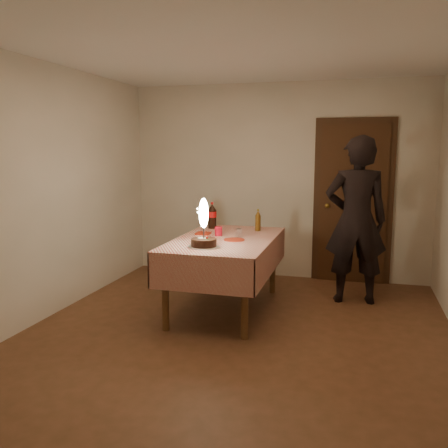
{
  "coord_description": "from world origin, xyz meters",
  "views": [
    {
      "loc": [
        1.05,
        -4.09,
        1.73
      ],
      "look_at": [
        -0.29,
        0.65,
        0.95
      ],
      "focal_mm": 38.0,
      "sensor_mm": 36.0,
      "label": 1
    }
  ],
  "objects_px": {
    "red_plate": "(234,240)",
    "red_cup": "(219,231)",
    "cola_bottle": "(212,216)",
    "amber_bottle_right": "(258,221)",
    "photographer": "(356,220)",
    "birthday_cake": "(204,234)",
    "dining_table": "(225,248)",
    "clear_cup": "(239,233)"
  },
  "relations": [
    {
      "from": "birthday_cake",
      "to": "amber_bottle_right",
      "type": "relative_size",
      "value": 1.86
    },
    {
      "from": "red_plate",
      "to": "amber_bottle_right",
      "type": "height_order",
      "value": "amber_bottle_right"
    },
    {
      "from": "clear_cup",
      "to": "cola_bottle",
      "type": "height_order",
      "value": "cola_bottle"
    },
    {
      "from": "cola_bottle",
      "to": "amber_bottle_right",
      "type": "distance_m",
      "value": 0.57
    },
    {
      "from": "red_plate",
      "to": "clear_cup",
      "type": "distance_m",
      "value": 0.18
    },
    {
      "from": "photographer",
      "to": "red_cup",
      "type": "bearing_deg",
      "value": -159.95
    },
    {
      "from": "clear_cup",
      "to": "cola_bottle",
      "type": "distance_m",
      "value": 0.66
    },
    {
      "from": "red_cup",
      "to": "dining_table",
      "type": "bearing_deg",
      "value": -48.76
    },
    {
      "from": "red_cup",
      "to": "amber_bottle_right",
      "type": "xyz_separation_m",
      "value": [
        0.35,
        0.42,
        0.07
      ]
    },
    {
      "from": "red_cup",
      "to": "clear_cup",
      "type": "bearing_deg",
      "value": -4.6
    },
    {
      "from": "dining_table",
      "to": "photographer",
      "type": "height_order",
      "value": "photographer"
    },
    {
      "from": "cola_bottle",
      "to": "amber_bottle_right",
      "type": "bearing_deg",
      "value": -2.63
    },
    {
      "from": "red_cup",
      "to": "cola_bottle",
      "type": "relative_size",
      "value": 0.31
    },
    {
      "from": "birthday_cake",
      "to": "clear_cup",
      "type": "height_order",
      "value": "birthday_cake"
    },
    {
      "from": "red_plate",
      "to": "red_cup",
      "type": "xyz_separation_m",
      "value": [
        -0.23,
        0.2,
        0.05
      ]
    },
    {
      "from": "cola_bottle",
      "to": "birthday_cake",
      "type": "bearing_deg",
      "value": -77.17
    },
    {
      "from": "birthday_cake",
      "to": "photographer",
      "type": "bearing_deg",
      "value": 38.82
    },
    {
      "from": "dining_table",
      "to": "red_cup",
      "type": "relative_size",
      "value": 17.2
    },
    {
      "from": "cola_bottle",
      "to": "photographer",
      "type": "height_order",
      "value": "photographer"
    },
    {
      "from": "red_plate",
      "to": "cola_bottle",
      "type": "bearing_deg",
      "value": 124.26
    },
    {
      "from": "red_cup",
      "to": "photographer",
      "type": "xyz_separation_m",
      "value": [
        1.45,
        0.53,
        0.1
      ]
    },
    {
      "from": "cola_bottle",
      "to": "clear_cup",
      "type": "bearing_deg",
      "value": -46.42
    },
    {
      "from": "clear_cup",
      "to": "amber_bottle_right",
      "type": "xyz_separation_m",
      "value": [
        0.12,
        0.44,
        0.07
      ]
    },
    {
      "from": "dining_table",
      "to": "cola_bottle",
      "type": "xyz_separation_m",
      "value": [
        -0.32,
        0.58,
        0.26
      ]
    },
    {
      "from": "dining_table",
      "to": "clear_cup",
      "type": "xyz_separation_m",
      "value": [
        0.12,
        0.11,
        0.15
      ]
    },
    {
      "from": "photographer",
      "to": "red_plate",
      "type": "bearing_deg",
      "value": -149.27
    },
    {
      "from": "birthday_cake",
      "to": "red_cup",
      "type": "bearing_deg",
      "value": 92.82
    },
    {
      "from": "birthday_cake",
      "to": "red_cup",
      "type": "height_order",
      "value": "birthday_cake"
    },
    {
      "from": "red_plate",
      "to": "clear_cup",
      "type": "bearing_deg",
      "value": 88.07
    },
    {
      "from": "amber_bottle_right",
      "to": "photographer",
      "type": "relative_size",
      "value": 0.14
    },
    {
      "from": "red_cup",
      "to": "amber_bottle_right",
      "type": "height_order",
      "value": "amber_bottle_right"
    },
    {
      "from": "red_cup",
      "to": "cola_bottle",
      "type": "height_order",
      "value": "cola_bottle"
    },
    {
      "from": "photographer",
      "to": "cola_bottle",
      "type": "bearing_deg",
      "value": -177.31
    },
    {
      "from": "red_plate",
      "to": "red_cup",
      "type": "distance_m",
      "value": 0.31
    },
    {
      "from": "dining_table",
      "to": "red_plate",
      "type": "height_order",
      "value": "red_plate"
    },
    {
      "from": "clear_cup",
      "to": "photographer",
      "type": "relative_size",
      "value": 0.05
    },
    {
      "from": "birthday_cake",
      "to": "dining_table",
      "type": "bearing_deg",
      "value": 80.46
    },
    {
      "from": "birthday_cake",
      "to": "cola_bottle",
      "type": "xyz_separation_m",
      "value": [
        -0.24,
        1.06,
        0.02
      ]
    },
    {
      "from": "dining_table",
      "to": "birthday_cake",
      "type": "height_order",
      "value": "birthday_cake"
    },
    {
      "from": "birthday_cake",
      "to": "red_plate",
      "type": "height_order",
      "value": "birthday_cake"
    },
    {
      "from": "red_plate",
      "to": "photographer",
      "type": "distance_m",
      "value": 1.43
    },
    {
      "from": "cola_bottle",
      "to": "amber_bottle_right",
      "type": "height_order",
      "value": "cola_bottle"
    }
  ]
}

